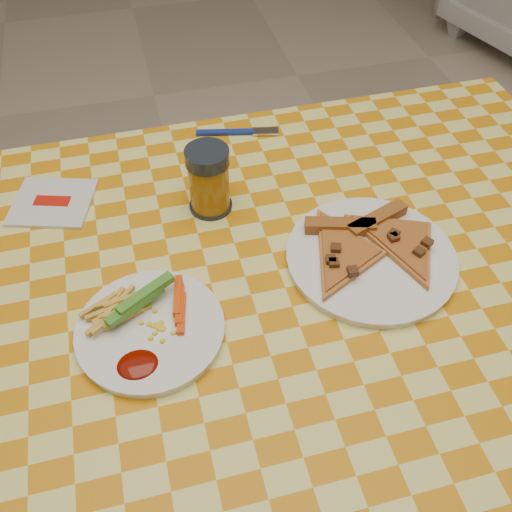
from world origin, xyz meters
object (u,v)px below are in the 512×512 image
Objects in this scene: plate_left at (151,331)px; plate_right at (371,259)px; drink_glass at (209,180)px; table at (251,324)px.

plate_right is (0.34, 0.05, 0.00)m from plate_left.
drink_glass is (0.13, 0.23, 0.05)m from plate_left.
plate_right is at bearing 8.04° from plate_left.
table is 11.20× the size of drink_glass.
drink_glass reaches higher than plate_left.
drink_glass is (-0.02, 0.20, 0.13)m from table.
table is 0.21m from plate_right.
table is at bearing -84.54° from drink_glass.
drink_glass reaches higher than plate_right.
drink_glass is at bearing 60.44° from plate_left.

